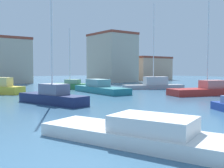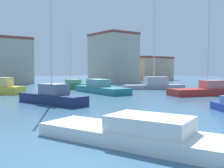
{
  "view_description": "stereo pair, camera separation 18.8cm",
  "coord_description": "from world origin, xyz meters",
  "px_view_note": "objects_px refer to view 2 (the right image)",
  "views": [
    {
      "loc": [
        1.73,
        -4.99,
        2.83
      ],
      "look_at": [
        17.75,
        16.58,
        1.32
      ],
      "focal_mm": 42.45,
      "sensor_mm": 36.0,
      "label": 1
    },
    {
      "loc": [
        1.88,
        -5.1,
        2.83
      ],
      "look_at": [
        17.75,
        16.58,
        1.32
      ],
      "focal_mm": 42.45,
      "sensor_mm": 36.0,
      "label": 2
    }
  ],
  "objects_px": {
    "sailboat_red_far_left": "(209,90)",
    "sailboat_grey_inner_mooring": "(155,84)",
    "sailboat_navy_behind_lamppost": "(52,96)",
    "motorboat_white_distant_east": "(136,133)",
    "sailboat_green_far_right": "(71,85)",
    "motorboat_teal_near_pier": "(101,88)"
  },
  "relations": [
    {
      "from": "sailboat_red_far_left",
      "to": "sailboat_grey_inner_mooring",
      "type": "relative_size",
      "value": 0.95
    },
    {
      "from": "sailboat_navy_behind_lamppost",
      "to": "motorboat_white_distant_east",
      "type": "xyz_separation_m",
      "value": [
        -2.15,
        -12.78,
        -0.25
      ]
    },
    {
      "from": "motorboat_white_distant_east",
      "to": "sailboat_green_far_right",
      "type": "height_order",
      "value": "sailboat_green_far_right"
    },
    {
      "from": "sailboat_green_far_right",
      "to": "motorboat_teal_near_pier",
      "type": "bearing_deg",
      "value": -88.98
    },
    {
      "from": "sailboat_grey_inner_mooring",
      "to": "sailboat_green_far_right",
      "type": "xyz_separation_m",
      "value": [
        -9.87,
        6.81,
        -0.08
      ]
    },
    {
      "from": "sailboat_grey_inner_mooring",
      "to": "sailboat_green_far_right",
      "type": "relative_size",
      "value": 1.42
    },
    {
      "from": "sailboat_red_far_left",
      "to": "motorboat_white_distant_east",
      "type": "xyz_separation_m",
      "value": [
        -19.16,
        -9.69,
        -0.15
      ]
    },
    {
      "from": "motorboat_teal_near_pier",
      "to": "sailboat_green_far_right",
      "type": "height_order",
      "value": "sailboat_green_far_right"
    },
    {
      "from": "sailboat_green_far_right",
      "to": "sailboat_red_far_left",
      "type": "bearing_deg",
      "value": -63.54
    },
    {
      "from": "sailboat_red_far_left",
      "to": "sailboat_green_far_right",
      "type": "distance_m",
      "value": 18.59
    },
    {
      "from": "motorboat_teal_near_pier",
      "to": "sailboat_grey_inner_mooring",
      "type": "distance_m",
      "value": 9.75
    },
    {
      "from": "sailboat_grey_inner_mooring",
      "to": "sailboat_green_far_right",
      "type": "bearing_deg",
      "value": 145.4
    },
    {
      "from": "motorboat_white_distant_east",
      "to": "sailboat_green_far_right",
      "type": "bearing_deg",
      "value": 67.54
    },
    {
      "from": "motorboat_teal_near_pier",
      "to": "sailboat_navy_behind_lamppost",
      "type": "distance_m",
      "value": 10.79
    },
    {
      "from": "sailboat_navy_behind_lamppost",
      "to": "sailboat_grey_inner_mooring",
      "type": "height_order",
      "value": "sailboat_grey_inner_mooring"
    },
    {
      "from": "sailboat_red_far_left",
      "to": "motorboat_white_distant_east",
      "type": "bearing_deg",
      "value": -153.19
    },
    {
      "from": "sailboat_navy_behind_lamppost",
      "to": "sailboat_green_far_right",
      "type": "distance_m",
      "value": 16.12
    },
    {
      "from": "motorboat_white_distant_east",
      "to": "sailboat_red_far_left",
      "type": "bearing_deg",
      "value": 26.81
    },
    {
      "from": "motorboat_teal_near_pier",
      "to": "sailboat_navy_behind_lamppost",
      "type": "xyz_separation_m",
      "value": [
        -8.86,
        -6.16,
        0.11
      ]
    },
    {
      "from": "motorboat_teal_near_pier",
      "to": "sailboat_grey_inner_mooring",
      "type": "bearing_deg",
      "value": 3.4
    },
    {
      "from": "motorboat_white_distant_east",
      "to": "sailboat_navy_behind_lamppost",
      "type": "bearing_deg",
      "value": 80.44
    },
    {
      "from": "motorboat_white_distant_east",
      "to": "sailboat_green_far_right",
      "type": "relative_size",
      "value": 0.95
    }
  ]
}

